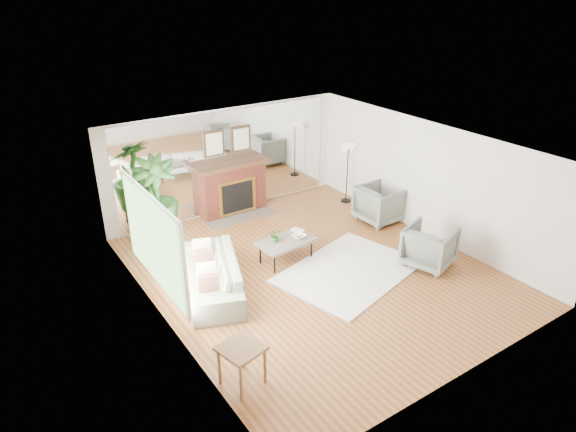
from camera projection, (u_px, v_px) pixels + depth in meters
ground at (314, 270)px, 9.99m from camera, size 7.00×7.00×0.00m
wall_left at (161, 257)px, 7.96m from camera, size 0.02×7.00×2.50m
wall_right at (428, 180)px, 10.97m from camera, size 0.02×7.00×2.50m
wall_back at (227, 161)px, 12.09m from camera, size 6.00×0.02×2.50m
mirror_panel at (228, 161)px, 12.08m from camera, size 5.40×0.04×2.40m
window_panel at (153, 241)px, 8.23m from camera, size 0.04×2.40×1.50m
fireplace at (233, 187)px, 12.17m from camera, size 1.85×0.83×2.05m
area_rug at (349, 271)px, 9.95m from camera, size 3.05×2.52×0.03m
coffee_table at (286, 242)px, 10.18m from camera, size 1.18×0.75×0.45m
sofa at (213, 274)px, 9.24m from camera, size 1.62×2.44×0.66m
armchair_back at (380, 204)px, 11.86m from camera, size 0.97×0.94×0.86m
armchair_front at (429, 246)px, 10.03m from camera, size 1.13×1.11×0.82m
side_table at (241, 353)px, 7.01m from camera, size 0.67×0.67×0.64m
potted_ficus at (155, 199)px, 10.57m from camera, size 1.17×1.17×1.93m
floor_lamp at (348, 153)px, 12.54m from camera, size 0.49×0.27×1.49m
tabletop_plant at (275, 235)px, 10.07m from camera, size 0.26×0.23×0.27m
fruit_bowl at (299, 236)px, 10.25m from camera, size 0.32×0.32×0.07m
book at (295, 232)px, 10.48m from camera, size 0.27×0.31×0.02m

